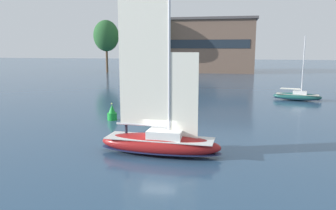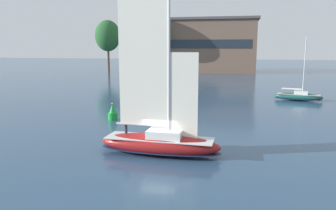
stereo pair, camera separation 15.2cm
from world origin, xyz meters
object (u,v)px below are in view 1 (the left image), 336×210
at_px(tree_shore_center, 153,33).
at_px(sailboat_moored_near_marina, 297,96).
at_px(sailboat_main, 160,141).
at_px(channel_buoy, 112,113).
at_px(tree_shore_left, 106,36).

relative_size(tree_shore_center, sailboat_moored_near_marina, 1.85).
height_order(sailboat_main, channel_buoy, sailboat_main).
relative_size(sailboat_moored_near_marina, channel_buoy, 4.99).
bearing_deg(sailboat_moored_near_marina, tree_shore_left, 135.69).
xyz_separation_m(tree_shore_left, sailboat_moored_near_marina, (47.82, -46.69, -10.47)).
bearing_deg(sailboat_main, channel_buoy, 126.69).
height_order(tree_shore_left, channel_buoy, tree_shore_left).
bearing_deg(tree_shore_left, sailboat_moored_near_marina, -44.31).
distance_m(tree_shore_center, sailboat_main, 76.72).
bearing_deg(tree_shore_center, channel_buoy, -79.79).
bearing_deg(tree_shore_left, tree_shore_center, -2.80).
distance_m(sailboat_moored_near_marina, channel_buoy, 27.81).
height_order(sailboat_main, sailboat_moored_near_marina, sailboat_main).
xyz_separation_m(tree_shore_left, sailboat_main, (33.75, -74.29, -10.11)).
height_order(tree_shore_left, sailboat_main, tree_shore_left).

